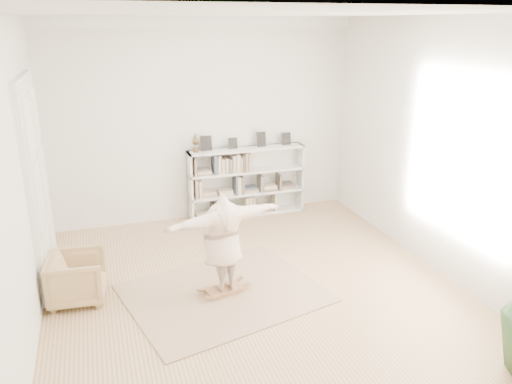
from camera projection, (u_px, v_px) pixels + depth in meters
floor at (255, 290)px, 6.87m from camera, size 6.00×6.00×0.00m
room_shell at (201, 22)px, 8.38m from camera, size 6.00×6.00×6.00m
doors at (37, 185)px, 6.79m from camera, size 0.09×1.78×2.92m
bookshelf at (246, 182)px, 9.42m from camera, size 2.20×0.35×1.64m
armchair at (77, 278)px, 6.53m from camera, size 0.77×0.75×0.65m
rug at (224, 293)px, 6.78m from camera, size 2.90×2.53×0.02m
rocker_board at (224, 289)px, 6.76m from camera, size 0.54×0.39×0.10m
person at (223, 240)px, 6.53m from camera, size 1.72×0.83×1.35m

